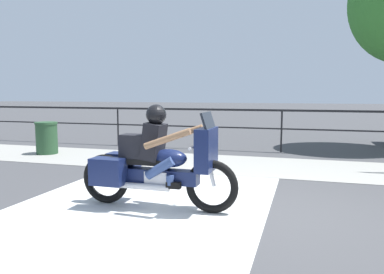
% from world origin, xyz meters
% --- Properties ---
extents(ground_plane, '(120.00, 120.00, 0.00)m').
position_xyz_m(ground_plane, '(0.00, 0.00, 0.00)').
color(ground_plane, '#424244').
extents(sidewalk_band, '(44.00, 2.40, 0.01)m').
position_xyz_m(sidewalk_band, '(0.00, 3.40, 0.01)').
color(sidewalk_band, '#99968E').
rests_on(sidewalk_band, ground).
extents(crosswalk_band, '(3.66, 6.00, 0.01)m').
position_xyz_m(crosswalk_band, '(-1.65, -0.20, 0.00)').
color(crosswalk_band, silver).
rests_on(crosswalk_band, ground).
extents(fence_railing, '(36.00, 0.05, 1.21)m').
position_xyz_m(fence_railing, '(0.00, 5.60, 0.95)').
color(fence_railing, black).
rests_on(fence_railing, ground).
extents(motorcycle, '(2.40, 0.76, 1.50)m').
position_xyz_m(motorcycle, '(-1.43, -0.20, 0.67)').
color(motorcycle, black).
rests_on(motorcycle, ground).
extents(trash_bin, '(0.60, 0.60, 0.88)m').
position_xyz_m(trash_bin, '(-6.13, 3.44, 0.44)').
color(trash_bin, '#284C2D').
rests_on(trash_bin, ground).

